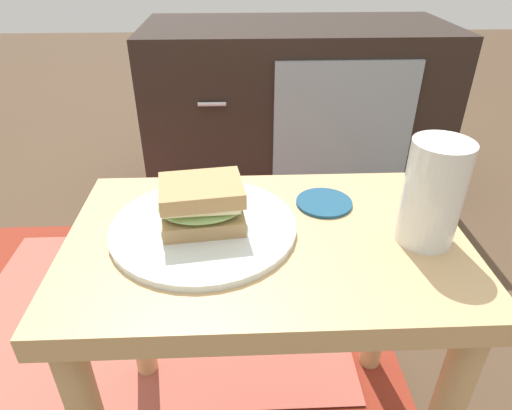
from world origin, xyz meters
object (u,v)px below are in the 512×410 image
at_px(sandwich_front, 202,204).
at_px(coaster, 324,203).
at_px(tv_cabinet, 294,114).
at_px(plate, 204,227).
at_px(beer_glass, 432,195).

relative_size(sandwich_front, coaster, 1.49).
bearing_deg(coaster, tv_cabinet, 86.03).
relative_size(tv_cabinet, plate, 3.62).
distance_m(tv_cabinet, beer_glass, 1.00).
distance_m(tv_cabinet, plate, 0.98).
height_order(tv_cabinet, coaster, tv_cabinet).
bearing_deg(beer_glass, sandwich_front, 173.57).
height_order(plate, sandwich_front, sandwich_front).
bearing_deg(coaster, sandwich_front, -161.23).
bearing_deg(coaster, beer_glass, -38.74).
height_order(beer_glass, coaster, beer_glass).
bearing_deg(plate, sandwich_front, 26.57).
xyz_separation_m(beer_glass, coaster, (-0.12, 0.10, -0.07)).
relative_size(plate, coaster, 3.03).
bearing_deg(tv_cabinet, coaster, -93.97).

